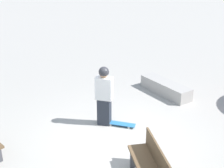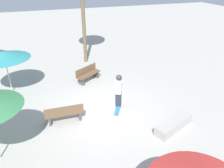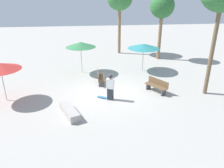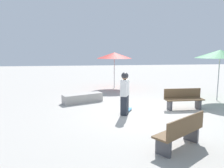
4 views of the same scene
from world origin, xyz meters
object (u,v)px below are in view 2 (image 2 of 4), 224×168
object	(u,v)px
concrete_ledge	(174,124)
skater_main	(119,90)
shade_umbrella_teal	(4,55)
skateboard	(117,110)
bench_near	(64,114)
bench_far	(88,74)

from	to	relation	value
concrete_ledge	skater_main	bearing A→B (deg)	-56.70
concrete_ledge	shade_umbrella_teal	bearing A→B (deg)	-40.62
skateboard	bench_near	xyz separation A→B (m)	(2.39, 0.03, 0.37)
skater_main	bench_near	bearing A→B (deg)	-53.39
shade_umbrella_teal	concrete_ledge	bearing A→B (deg)	139.38
skateboard	bench_near	distance (m)	2.42
concrete_ledge	bench_far	distance (m)	5.87
concrete_ledge	bench_near	xyz separation A→B (m)	(4.12, -1.89, 0.22)
concrete_ledge	bench_far	world-z (taller)	bench_far
skater_main	skateboard	distance (m)	0.93
skater_main	concrete_ledge	xyz separation A→B (m)	(-1.53, 2.33, -0.67)
skater_main	bench_far	distance (m)	3.20
skateboard	bench_far	xyz separation A→B (m)	(0.54, -3.48, 0.37)
skater_main	skateboard	world-z (taller)	skater_main
skater_main	concrete_ledge	bearing A→B (deg)	60.45
concrete_ledge	skateboard	bearing A→B (deg)	-48.10
skater_main	bench_far	xyz separation A→B (m)	(0.75, -3.08, -0.45)
bench_near	concrete_ledge	bearing A→B (deg)	-23.29
skateboard	bench_far	size ratio (longest dim) A/B	0.50
skater_main	skateboard	xyz separation A→B (m)	(0.20, 0.40, -0.82)
skateboard	bench_near	bearing A→B (deg)	-60.66
skater_main	skateboard	bearing A→B (deg)	0.07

